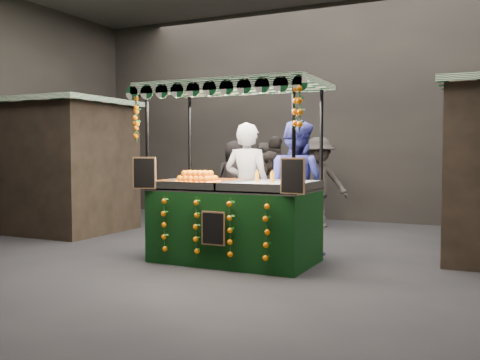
% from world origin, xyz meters
% --- Properties ---
extents(ground, '(12.00, 12.00, 0.00)m').
position_xyz_m(ground, '(0.00, 0.00, 0.00)').
color(ground, black).
rests_on(ground, ground).
extents(market_hall, '(12.10, 10.10, 5.05)m').
position_xyz_m(market_hall, '(0.00, 0.00, 3.38)').
color(market_hall, black).
rests_on(market_hall, ground).
extents(neighbour_stall_left, '(3.00, 2.20, 2.60)m').
position_xyz_m(neighbour_stall_left, '(-4.40, 1.00, 1.31)').
color(neighbour_stall_left, black).
rests_on(neighbour_stall_left, ground).
extents(juice_stall, '(2.62, 1.54, 2.54)m').
position_xyz_m(juice_stall, '(0.29, -0.27, 0.79)').
color(juice_stall, black).
rests_on(juice_stall, ground).
extents(vendor_grey, '(0.77, 0.53, 2.03)m').
position_xyz_m(vendor_grey, '(0.13, 0.52, 1.02)').
color(vendor_grey, gray).
rests_on(vendor_grey, ground).
extents(vendor_blue, '(1.18, 1.04, 2.05)m').
position_xyz_m(vendor_blue, '(0.92, 0.57, 1.03)').
color(vendor_blue, navy).
rests_on(vendor_blue, ground).
extents(shopper_0, '(0.73, 0.54, 1.85)m').
position_xyz_m(shopper_0, '(-4.28, 2.63, 0.92)').
color(shopper_0, '#292521').
rests_on(shopper_0, ground).
extents(shopper_1, '(0.98, 0.97, 1.60)m').
position_xyz_m(shopper_1, '(-0.04, 1.80, 0.80)').
color(shopper_1, black).
rests_on(shopper_1, ground).
extents(shopper_2, '(1.14, 0.51, 1.91)m').
position_xyz_m(shopper_2, '(-0.44, 3.17, 0.96)').
color(shopper_2, black).
rests_on(shopper_2, ground).
extents(shopper_3, '(1.41, 1.19, 1.89)m').
position_xyz_m(shopper_3, '(0.30, 3.74, 0.94)').
color(shopper_3, '#2C2724').
rests_on(shopper_3, ground).
extents(shopper_4, '(1.08, 0.96, 1.85)m').
position_xyz_m(shopper_4, '(-1.90, 4.18, 0.93)').
color(shopper_4, black).
rests_on(shopper_4, ground).
extents(shopper_6, '(0.51, 0.71, 1.80)m').
position_xyz_m(shopper_6, '(-1.38, 4.60, 0.90)').
color(shopper_6, black).
rests_on(shopper_6, ground).
extents(shopper_7, '(0.92, 0.96, 1.66)m').
position_xyz_m(shopper_7, '(-4.44, 2.67, 0.83)').
color(shopper_7, '#2A2322').
rests_on(shopper_7, ground).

